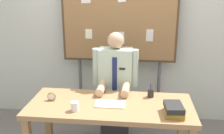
{
  "coord_description": "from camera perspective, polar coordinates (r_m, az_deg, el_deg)",
  "views": [
    {
      "loc": [
        0.3,
        -2.53,
        1.96
      ],
      "look_at": [
        0.0,
        0.17,
        1.11
      ],
      "focal_mm": 43.06,
      "sensor_mm": 36.0,
      "label": 1
    }
  ],
  "objects": [
    {
      "name": "back_wall",
      "position": [
        3.84,
        1.79,
        8.35
      ],
      "size": [
        6.4,
        0.08,
        2.7
      ],
      "primitive_type": "cube",
      "color": "silver",
      "rests_on": "ground_plane"
    },
    {
      "name": "desk",
      "position": [
        2.86,
        -0.37,
        -9.52
      ],
      "size": [
        1.71,
        0.72,
        0.76
      ],
      "color": "#9E754C",
      "rests_on": "ground_plane"
    },
    {
      "name": "person",
      "position": [
        3.35,
        0.71,
        -5.42
      ],
      "size": [
        0.55,
        0.56,
        1.41
      ],
      "color": "#2D2D33",
      "rests_on": "ground_plane"
    },
    {
      "name": "bulletin_board",
      "position": [
        3.62,
        1.55,
        10.42
      ],
      "size": [
        1.55,
        0.09,
        2.16
      ],
      "color": "#4C3823",
      "rests_on": "ground_plane"
    },
    {
      "name": "book_stack",
      "position": [
        2.65,
        13.01,
        -8.81
      ],
      "size": [
        0.19,
        0.25,
        0.1
      ],
      "color": "olive",
      "rests_on": "desk"
    },
    {
      "name": "open_notebook",
      "position": [
        2.8,
        -0.42,
        -7.88
      ],
      "size": [
        0.31,
        0.18,
        0.01
      ],
      "primitive_type": "cube",
      "rotation": [
        0.0,
        0.0,
        -0.0
      ],
      "color": "#F4EFCC",
      "rests_on": "desk"
    },
    {
      "name": "desk_clock",
      "position": [
        2.95,
        -12.71,
        -6.2
      ],
      "size": [
        0.09,
        0.04,
        0.09
      ],
      "color": "olive",
      "rests_on": "desk"
    },
    {
      "name": "coffee_mug",
      "position": [
        2.68,
        -7.92,
        -8.27
      ],
      "size": [
        0.08,
        0.08,
        0.09
      ],
      "primitive_type": "cylinder",
      "color": "white",
      "rests_on": "desk"
    },
    {
      "name": "pen_holder",
      "position": [
        2.99,
        8.22,
        -5.44
      ],
      "size": [
        0.07,
        0.07,
        0.16
      ],
      "color": "#262626",
      "rests_on": "desk"
    }
  ]
}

